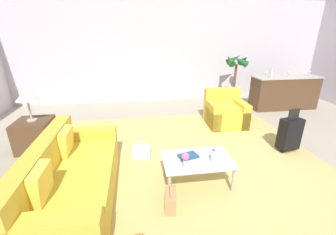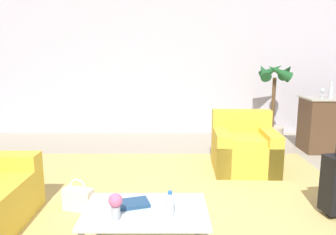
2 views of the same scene
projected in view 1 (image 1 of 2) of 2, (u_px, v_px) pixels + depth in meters
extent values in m
plane|color=#A89E89|center=(211.00, 162.00, 3.96)|extent=(12.00, 12.00, 0.00)
cube|color=silver|center=(173.00, 52.00, 7.15)|extent=(10.24, 0.12, 3.10)
cube|color=tan|center=(175.00, 159.00, 4.06)|extent=(5.20, 4.40, 0.01)
cube|color=gold|center=(77.00, 185.00, 3.03)|extent=(0.95, 2.23, 0.45)
cube|color=gold|center=(45.00, 175.00, 2.91)|extent=(0.22, 2.23, 0.84)
cube|color=gold|center=(89.00, 145.00, 3.92)|extent=(0.95, 0.24, 0.61)
cube|color=yellow|center=(66.00, 142.00, 3.32)|extent=(0.17, 0.40, 0.41)
cube|color=yellow|center=(41.00, 185.00, 2.40)|extent=(0.16, 0.40, 0.41)
cube|color=gold|center=(225.00, 116.00, 5.48)|extent=(0.92, 0.90, 0.44)
cube|color=gold|center=(222.00, 104.00, 5.72)|extent=(0.89, 0.24, 0.84)
cube|color=gold|center=(239.00, 113.00, 5.49)|extent=(0.24, 0.87, 0.60)
cube|color=gold|center=(212.00, 114.00, 5.42)|extent=(0.24, 0.87, 0.60)
cube|color=yellow|center=(227.00, 107.00, 5.34)|extent=(0.67, 0.63, 0.08)
cube|color=silver|center=(197.00, 160.00, 3.30)|extent=(1.02, 0.66, 0.02)
cylinder|color=#ADA899|center=(164.00, 164.00, 3.57)|extent=(0.05, 0.05, 0.38)
cylinder|color=#ADA899|center=(219.00, 159.00, 3.70)|extent=(0.05, 0.05, 0.38)
cylinder|color=#ADA899|center=(170.00, 186.00, 3.05)|extent=(0.05, 0.05, 0.38)
cylinder|color=#ADA899|center=(233.00, 180.00, 3.18)|extent=(0.05, 0.05, 0.38)
cylinder|color=silver|center=(213.00, 156.00, 3.20)|extent=(0.06, 0.06, 0.18)
cylinder|color=#2D6BBC|center=(214.00, 150.00, 3.16)|extent=(0.04, 0.04, 0.02)
cube|color=navy|center=(188.00, 156.00, 3.35)|extent=(0.32, 0.26, 0.03)
cylinder|color=#B2B7BC|center=(185.00, 163.00, 3.11)|extent=(0.07, 0.07, 0.10)
sphere|color=#DB6693|center=(185.00, 157.00, 3.07)|extent=(0.11, 0.11, 0.11)
cube|color=#513823|center=(36.00, 135.00, 4.33)|extent=(0.63, 0.63, 0.59)
cylinder|color=#ADA899|center=(32.00, 120.00, 4.22)|extent=(0.18, 0.18, 0.02)
cylinder|color=#ADA899|center=(30.00, 110.00, 4.15)|extent=(0.04, 0.04, 0.38)
cone|color=beige|center=(26.00, 95.00, 4.04)|extent=(0.38, 0.38, 0.20)
cube|color=#513823|center=(284.00, 93.00, 6.62)|extent=(1.88, 0.58, 0.95)
cube|color=#ADA899|center=(287.00, 77.00, 6.46)|extent=(1.92, 0.62, 0.03)
cylinder|color=silver|center=(266.00, 77.00, 6.37)|extent=(0.07, 0.07, 0.01)
cylinder|color=silver|center=(266.00, 75.00, 6.35)|extent=(0.01, 0.01, 0.08)
sphere|color=silver|center=(266.00, 73.00, 6.33)|extent=(0.08, 0.08, 0.08)
cylinder|color=silver|center=(288.00, 77.00, 6.42)|extent=(0.07, 0.07, 0.01)
cylinder|color=silver|center=(288.00, 75.00, 6.40)|extent=(0.01, 0.01, 0.08)
sphere|color=silver|center=(289.00, 73.00, 6.38)|extent=(0.08, 0.08, 0.08)
cylinder|color=silver|center=(308.00, 76.00, 6.52)|extent=(0.07, 0.07, 0.01)
cylinder|color=silver|center=(309.00, 74.00, 6.50)|extent=(0.01, 0.01, 0.08)
sphere|color=silver|center=(309.00, 72.00, 6.48)|extent=(0.08, 0.08, 0.08)
cylinder|color=silver|center=(272.00, 74.00, 6.23)|extent=(0.07, 0.07, 0.22)
cylinder|color=silver|center=(272.00, 68.00, 6.17)|extent=(0.03, 0.03, 0.08)
cube|color=black|center=(290.00, 134.00, 4.24)|extent=(0.44, 0.30, 0.60)
cube|color=black|center=(294.00, 114.00, 4.10)|extent=(0.24, 0.07, 0.20)
cylinder|color=black|center=(281.00, 150.00, 4.31)|extent=(0.03, 0.05, 0.05)
cylinder|color=black|center=(292.00, 148.00, 4.40)|extent=(0.03, 0.05, 0.05)
cube|color=white|center=(142.00, 153.00, 4.04)|extent=(0.35, 0.23, 0.24)
torus|color=white|center=(142.00, 146.00, 3.99)|extent=(0.19, 0.08, 0.20)
cube|color=tan|center=(171.00, 200.00, 2.90)|extent=(0.19, 0.34, 0.24)
torus|color=tan|center=(171.00, 191.00, 2.85)|extent=(0.05, 0.20, 0.20)
cylinder|color=#BCB299|center=(233.00, 99.00, 7.11)|extent=(0.44, 0.44, 0.30)
cylinder|color=brown|center=(235.00, 80.00, 6.89)|extent=(0.07, 0.07, 0.95)
cone|color=#1E5628|center=(244.00, 60.00, 6.71)|extent=(0.20, 0.49, 0.38)
cone|color=#1E5628|center=(234.00, 59.00, 6.88)|extent=(0.49, 0.20, 0.38)
cone|color=#1E5628|center=(230.00, 60.00, 6.64)|extent=(0.20, 0.49, 0.38)
cone|color=#1E5628|center=(240.00, 61.00, 6.47)|extent=(0.49, 0.20, 0.38)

